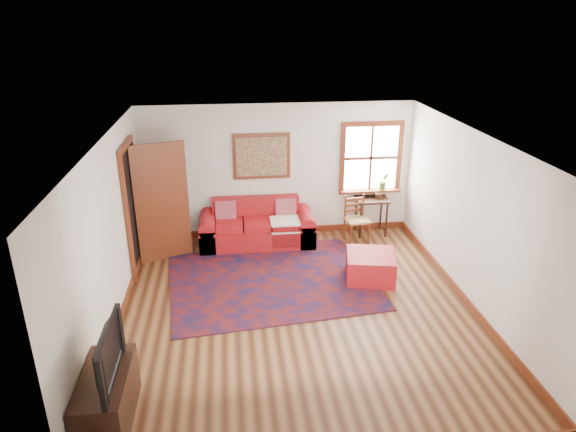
{
  "coord_description": "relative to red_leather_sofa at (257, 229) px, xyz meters",
  "views": [
    {
      "loc": [
        -0.88,
        -6.33,
        4.03
      ],
      "look_at": [
        -0.06,
        0.6,
        1.22
      ],
      "focal_mm": 32.0,
      "sensor_mm": 36.0,
      "label": 1
    }
  ],
  "objects": [
    {
      "name": "ground",
      "position": [
        0.43,
        -2.34,
        -0.27
      ],
      "size": [
        5.5,
        5.5,
        0.0
      ],
      "primitive_type": "plane",
      "color": "#3F2111",
      "rests_on": "ground"
    },
    {
      "name": "room_envelope",
      "position": [
        0.43,
        -2.33,
        1.38
      ],
      "size": [
        5.04,
        5.54,
        2.52
      ],
      "color": "silver",
      "rests_on": "ground"
    },
    {
      "name": "window",
      "position": [
        2.21,
        0.36,
        1.04
      ],
      "size": [
        1.18,
        0.2,
        1.38
      ],
      "color": "white",
      "rests_on": "ground"
    },
    {
      "name": "doorway",
      "position": [
        -1.77,
        -0.56,
        0.8
      ],
      "size": [
        0.89,
        1.08,
        2.14
      ],
      "color": "black",
      "rests_on": "ground"
    },
    {
      "name": "framed_artwork",
      "position": [
        0.13,
        0.37,
        1.28
      ],
      "size": [
        1.05,
        0.07,
        0.85
      ],
      "color": "maroon",
      "rests_on": "ground"
    },
    {
      "name": "persian_rug",
      "position": [
        0.13,
        -1.48,
        -0.26
      ],
      "size": [
        3.43,
        2.87,
        0.02
      ],
      "primitive_type": "cube",
      "rotation": [
        0.0,
        0.0,
        0.11
      ],
      "color": "#5B120D",
      "rests_on": "ground"
    },
    {
      "name": "red_leather_sofa",
      "position": [
        0.0,
        0.0,
        0.0
      ],
      "size": [
        2.07,
        0.86,
        0.81
      ],
      "color": "#A8151B",
      "rests_on": "ground"
    },
    {
      "name": "red_ottoman",
      "position": [
        1.72,
        -1.58,
        -0.05
      ],
      "size": [
        0.88,
        0.88,
        0.43
      ],
      "primitive_type": "cube",
      "rotation": [
        0.0,
        0.0,
        -0.2
      ],
      "color": "#A8151B",
      "rests_on": "ground"
    },
    {
      "name": "side_table",
      "position": [
        2.19,
        0.16,
        0.33
      ],
      "size": [
        0.6,
        0.45,
        0.72
      ],
      "color": "black",
      "rests_on": "ground"
    },
    {
      "name": "ladder_back_chair",
      "position": [
        1.83,
        -0.12,
        0.2
      ],
      "size": [
        0.46,
        0.44,
        0.87
      ],
      "color": "tan",
      "rests_on": "ground"
    },
    {
      "name": "media_cabinet",
      "position": [
        -1.81,
        -4.28,
        0.02
      ],
      "size": [
        0.48,
        1.07,
        0.59
      ],
      "primitive_type": "cube",
      "color": "black",
      "rests_on": "ground"
    },
    {
      "name": "television",
      "position": [
        -1.79,
        -4.31,
        0.6
      ],
      "size": [
        0.13,
        0.98,
        0.56
      ],
      "primitive_type": "imported",
      "rotation": [
        0.0,
        0.0,
        1.57
      ],
      "color": "black",
      "rests_on": "media_cabinet"
    },
    {
      "name": "candle_hurricane",
      "position": [
        -1.76,
        -3.84,
        0.4
      ],
      "size": [
        0.12,
        0.12,
        0.18
      ],
      "color": "silver",
      "rests_on": "media_cabinet"
    }
  ]
}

